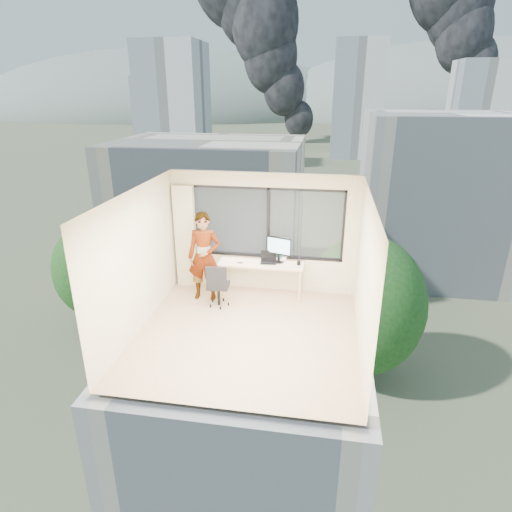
% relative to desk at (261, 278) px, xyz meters
% --- Properties ---
extents(floor, '(4.00, 4.00, 0.01)m').
position_rel_desk_xyz_m(floor, '(0.00, -1.66, -0.38)').
color(floor, tan).
rests_on(floor, ground).
extents(ceiling, '(4.00, 4.00, 0.01)m').
position_rel_desk_xyz_m(ceiling, '(0.00, -1.66, 2.23)').
color(ceiling, white).
rests_on(ceiling, ground).
extents(wall_front, '(4.00, 0.01, 2.60)m').
position_rel_desk_xyz_m(wall_front, '(0.00, -3.66, 0.93)').
color(wall_front, beige).
rests_on(wall_front, ground).
extents(wall_left, '(0.01, 4.00, 2.60)m').
position_rel_desk_xyz_m(wall_left, '(-2.00, -1.66, 0.93)').
color(wall_left, beige).
rests_on(wall_left, ground).
extents(wall_right, '(0.01, 4.00, 2.60)m').
position_rel_desk_xyz_m(wall_right, '(2.00, -1.66, 0.93)').
color(wall_right, beige).
rests_on(wall_right, ground).
extents(window_wall, '(3.30, 0.16, 1.55)m').
position_rel_desk_xyz_m(window_wall, '(0.05, 0.34, 1.15)').
color(window_wall, black).
rests_on(window_wall, ground).
extents(curtain, '(0.45, 0.14, 2.30)m').
position_rel_desk_xyz_m(curtain, '(-1.72, 0.22, 0.77)').
color(curtain, beige).
rests_on(curtain, floor).
extents(desk, '(1.80, 0.60, 0.75)m').
position_rel_desk_xyz_m(desk, '(0.00, 0.00, 0.00)').
color(desk, beige).
rests_on(desk, floor).
extents(chair, '(0.52, 0.52, 0.96)m').
position_rel_desk_xyz_m(chair, '(-0.78, -0.64, 0.10)').
color(chair, black).
rests_on(chair, floor).
extents(person, '(0.72, 0.50, 1.88)m').
position_rel_desk_xyz_m(person, '(-1.14, -0.35, 0.57)').
color(person, '#2D2D33').
rests_on(person, floor).
extents(monitor, '(0.58, 0.29, 0.57)m').
position_rel_desk_xyz_m(monitor, '(0.37, 0.08, 0.66)').
color(monitor, black).
rests_on(monitor, desk).
extents(game_console, '(0.37, 0.33, 0.08)m').
position_rel_desk_xyz_m(game_console, '(0.36, 0.25, 0.41)').
color(game_console, white).
rests_on(game_console, desk).
extents(laptop, '(0.37, 0.38, 0.22)m').
position_rel_desk_xyz_m(laptop, '(0.16, 0.00, 0.48)').
color(laptop, black).
rests_on(laptop, desk).
extents(cellphone, '(0.11, 0.06, 0.01)m').
position_rel_desk_xyz_m(cellphone, '(-0.44, -0.11, 0.38)').
color(cellphone, black).
rests_on(cellphone, desk).
extents(pen_cup, '(0.09, 0.09, 0.10)m').
position_rel_desk_xyz_m(pen_cup, '(0.80, -0.01, 0.42)').
color(pen_cup, black).
rests_on(pen_cup, desk).
extents(handbag, '(0.29, 0.21, 0.20)m').
position_rel_desk_xyz_m(handbag, '(0.30, 0.19, 0.47)').
color(handbag, '#0D5043').
rests_on(handbag, desk).
extents(exterior_ground, '(400.00, 400.00, 0.04)m').
position_rel_desk_xyz_m(exterior_ground, '(0.00, 118.34, -14.38)').
color(exterior_ground, '#515B3D').
rests_on(exterior_ground, ground).
extents(near_bldg_a, '(16.00, 12.00, 14.00)m').
position_rel_desk_xyz_m(near_bldg_a, '(-9.00, 28.34, -7.38)').
color(near_bldg_a, '#F1E4CA').
rests_on(near_bldg_a, exterior_ground).
extents(near_bldg_b, '(14.00, 13.00, 16.00)m').
position_rel_desk_xyz_m(near_bldg_b, '(12.00, 36.34, -6.38)').
color(near_bldg_b, white).
rests_on(near_bldg_b, exterior_ground).
extents(far_tower_a, '(14.00, 14.00, 28.00)m').
position_rel_desk_xyz_m(far_tower_a, '(-35.00, 93.34, -0.38)').
color(far_tower_a, silver).
rests_on(far_tower_a, exterior_ground).
extents(far_tower_b, '(13.00, 13.00, 30.00)m').
position_rel_desk_xyz_m(far_tower_b, '(8.00, 118.34, 0.62)').
color(far_tower_b, silver).
rests_on(far_tower_b, exterior_ground).
extents(far_tower_c, '(15.00, 15.00, 26.00)m').
position_rel_desk_xyz_m(far_tower_c, '(45.00, 138.34, -1.38)').
color(far_tower_c, silver).
rests_on(far_tower_c, exterior_ground).
extents(far_tower_d, '(16.00, 14.00, 22.00)m').
position_rel_desk_xyz_m(far_tower_d, '(-60.00, 148.34, -3.38)').
color(far_tower_d, silver).
rests_on(far_tower_d, exterior_ground).
extents(hill_a, '(288.00, 216.00, 90.00)m').
position_rel_desk_xyz_m(hill_a, '(-120.00, 318.34, -14.38)').
color(hill_a, slate).
rests_on(hill_a, exterior_ground).
extents(hill_b, '(300.00, 220.00, 96.00)m').
position_rel_desk_xyz_m(hill_b, '(100.00, 318.34, -14.38)').
color(hill_b, slate).
rests_on(hill_b, exterior_ground).
extents(tree_a, '(7.00, 7.00, 8.00)m').
position_rel_desk_xyz_m(tree_a, '(-16.00, 20.34, -10.38)').
color(tree_a, '#174316').
rests_on(tree_a, exterior_ground).
extents(tree_b, '(7.60, 7.60, 9.00)m').
position_rel_desk_xyz_m(tree_b, '(4.00, 16.34, -9.88)').
color(tree_b, '#174316').
rests_on(tree_b, exterior_ground).
extents(smoke_plume_b, '(30.00, 18.00, 70.00)m').
position_rel_desk_xyz_m(smoke_plume_b, '(55.00, 168.34, 26.62)').
color(smoke_plume_b, black).
rests_on(smoke_plume_b, exterior_ground).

